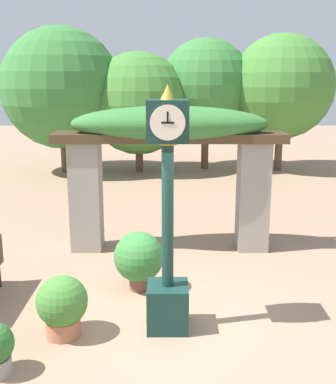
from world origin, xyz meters
The scene contains 6 objects.
ground_plane centered at (0.00, 0.00, 0.00)m, with size 60.00×60.00×0.00m, color #9E7A60.
pedestal_clock centered at (-0.04, -0.16, 1.49)m, with size 0.57×0.58×3.36m.
pergola centered at (0.00, 3.11, 2.10)m, with size 4.59×1.21×2.92m.
potted_plant_near_right centered at (-0.51, 1.10, 0.55)m, with size 0.83×0.83×0.99m.
potted_plant_far_left centered at (-1.46, -0.40, 0.46)m, with size 0.70×0.70×0.86m.
tree_line centered at (-0.38, 11.74, 3.00)m, with size 12.22×4.59×5.29m.
Camera 1 is at (-0.03, -6.35, 3.43)m, focal length 45.00 mm.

